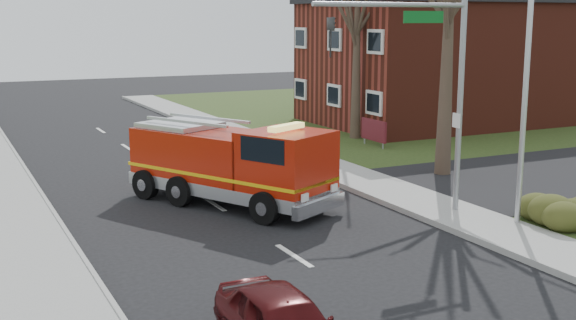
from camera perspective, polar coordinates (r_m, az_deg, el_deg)
name	(u,v)px	position (r m, az deg, el deg)	size (l,w,h in m)	color
ground	(294,256)	(19.03, 0.47, -7.60)	(120.00, 120.00, 0.00)	black
sidewalk_right	(479,224)	(22.35, 14.89, -4.92)	(2.40, 80.00, 0.15)	gray
sidewalk_left	(47,292)	(17.31, -18.51, -9.88)	(2.40, 80.00, 0.15)	gray
brick_building	(446,61)	(43.62, 12.41, 7.63)	(15.40, 10.40, 7.25)	maroon
health_center_sign	(374,131)	(34.51, 6.80, 2.32)	(0.12, 2.00, 1.40)	#57141C
hedge_corner	(575,205)	(23.46, 21.74, -3.32)	(2.80, 2.00, 0.90)	#384017
bare_tree_far	(357,11)	(36.50, 5.51, 11.65)	(5.25, 5.25, 10.50)	#3E3225
traffic_signal_mast	(428,66)	(22.11, 10.97, 7.29)	(5.29, 0.18, 6.80)	gray
streetlight_pole	(525,74)	(21.86, 18.21, 6.48)	(1.48, 0.16, 8.40)	#B7BABF
fire_engine	(232,166)	(23.94, -4.45, -0.48)	(5.44, 7.52, 2.90)	#9E1707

